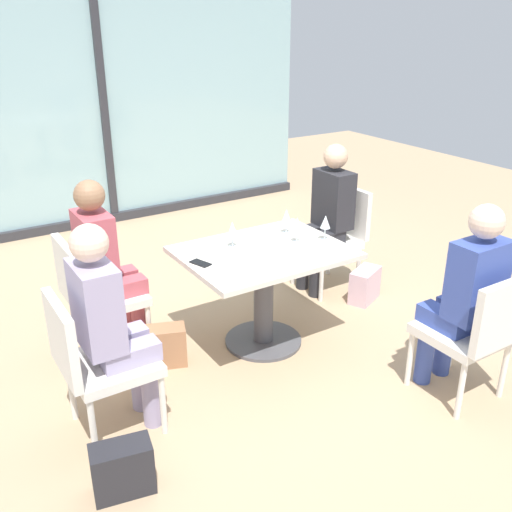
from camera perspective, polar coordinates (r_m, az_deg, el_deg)
The scene contains 20 objects.
ground_plane at distance 4.27m, azimuth 0.73°, elevation -8.50°, with size 12.00×12.00×0.00m, color tan.
window_wall_backdrop at distance 6.64m, azimuth -14.88°, elevation 13.38°, with size 4.93×0.10×2.70m.
dining_table_main at distance 4.02m, azimuth 0.76°, elevation -2.06°, with size 1.12×0.86×0.73m.
chair_far_right at distance 4.99m, azimuth 7.94°, elevation 2.39°, with size 0.50×0.46×0.87m.
chair_side_end at distance 3.30m, azimuth -15.79°, elevation -9.71°, with size 0.50×0.46×0.87m.
chair_far_left at distance 4.05m, azimuth -15.85°, elevation -3.32°, with size 0.50×0.46×0.87m.
chair_front_right at distance 3.68m, azimuth 21.03°, elevation -6.78°, with size 0.46×0.50×0.87m.
person_far_right at distance 4.85m, azimuth 7.07°, elevation 4.40°, with size 0.39×0.34×1.26m.
person_side_end at distance 3.22m, azimuth -14.33°, elevation -6.17°, with size 0.39×0.34×1.26m.
person_far_left at distance 3.99m, azimuth -14.68°, elevation -0.35°, with size 0.39×0.34×1.26m.
person_front_right at distance 3.65m, azimuth 20.14°, elevation -3.33°, with size 0.34×0.39×1.26m.
wine_glass_0 at distance 3.95m, azimuth -2.36°, elevation 2.68°, with size 0.07×0.07×0.18m.
wine_glass_1 at distance 4.11m, azimuth 6.91°, elevation 3.33°, with size 0.07×0.07×0.18m.
wine_glass_2 at distance 4.21m, azimuth 3.04°, elevation 3.97°, with size 0.07×0.07×0.18m.
wine_glass_3 at distance 4.04m, azimuth 4.14°, elevation 3.11°, with size 0.07×0.07×0.18m.
coffee_cup at distance 4.11m, azimuth 1.74°, elevation 2.21°, with size 0.08×0.08×0.09m, color white.
cell_phone_on_table at distance 3.74m, azimuth -5.53°, elevation -0.71°, with size 0.07×0.14×0.01m, color black.
handbag_0 at distance 4.88m, azimuth 10.74°, elevation -2.86°, with size 0.30×0.16×0.28m, color beige.
handbag_1 at distance 3.11m, azimuth -13.11°, elevation -19.89°, with size 0.30×0.16×0.28m, color #232328.
handbag_2 at distance 4.00m, azimuth -9.14°, elevation -8.82°, with size 0.30×0.16×0.28m, color #A3704C.
Camera 1 is at (-2.00, -3.05, 2.23)m, focal length 40.31 mm.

